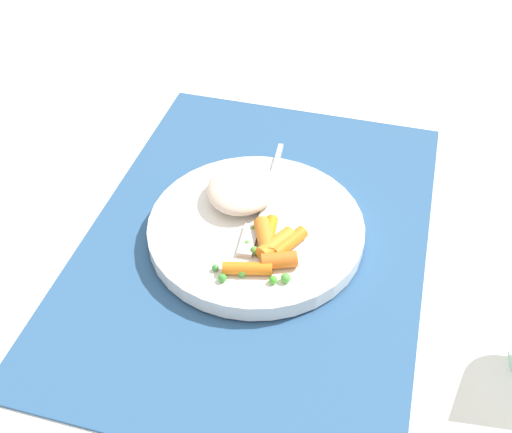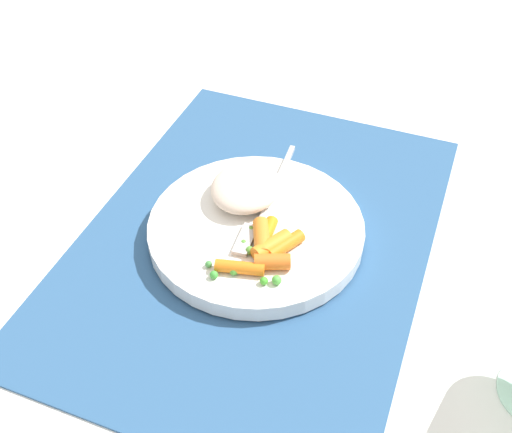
{
  "view_description": "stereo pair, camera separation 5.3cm",
  "coord_description": "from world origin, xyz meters",
  "px_view_note": "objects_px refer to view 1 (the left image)",
  "views": [
    {
      "loc": [
        0.48,
        0.13,
        0.5
      ],
      "look_at": [
        0.0,
        0.0,
        0.03
      ],
      "focal_mm": 44.12,
      "sensor_mm": 36.0,
      "label": 1
    },
    {
      "loc": [
        0.46,
        0.18,
        0.5
      ],
      "look_at": [
        0.0,
        0.0,
        0.03
      ],
      "focal_mm": 44.12,
      "sensor_mm": 36.0,
      "label": 2
    }
  ],
  "objects_px": {
    "rice_mound": "(242,188)",
    "carrot_portion": "(271,247)",
    "fork": "(260,207)",
    "plate": "(256,229)"
  },
  "relations": [
    {
      "from": "plate",
      "to": "rice_mound",
      "type": "distance_m",
      "value": 0.05
    },
    {
      "from": "fork",
      "to": "rice_mound",
      "type": "bearing_deg",
      "value": -119.32
    },
    {
      "from": "plate",
      "to": "fork",
      "type": "bearing_deg",
      "value": -175.76
    },
    {
      "from": "rice_mound",
      "to": "carrot_portion",
      "type": "bearing_deg",
      "value": 35.37
    },
    {
      "from": "plate",
      "to": "carrot_portion",
      "type": "relative_size",
      "value": 2.67
    },
    {
      "from": "plate",
      "to": "rice_mound",
      "type": "bearing_deg",
      "value": -144.28
    },
    {
      "from": "plate",
      "to": "carrot_portion",
      "type": "height_order",
      "value": "carrot_portion"
    },
    {
      "from": "rice_mound",
      "to": "carrot_portion",
      "type": "xyz_separation_m",
      "value": [
        0.07,
        0.05,
        -0.01
      ]
    },
    {
      "from": "rice_mound",
      "to": "fork",
      "type": "bearing_deg",
      "value": 60.68
    },
    {
      "from": "rice_mound",
      "to": "carrot_portion",
      "type": "relative_size",
      "value": 1.0
    }
  ]
}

